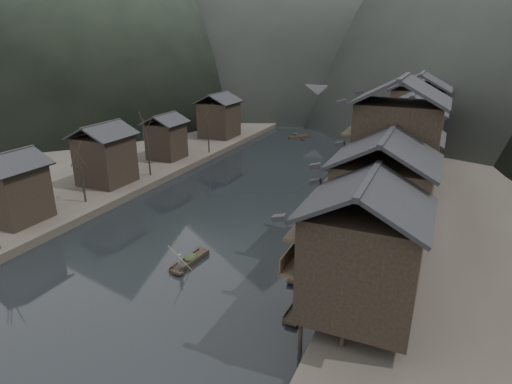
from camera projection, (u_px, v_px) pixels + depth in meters
The scene contains 12 objects.
water at pixel (198, 247), 43.00m from camera, with size 300.00×300.00×0.00m, color black.
left_bank at pixel (155, 134), 90.53m from camera, with size 40.00×200.00×1.20m, color #2D2823.
stilt_houses at pixel (408, 138), 49.73m from camera, with size 9.00×67.60×17.07m.
left_houses at pixel (151, 135), 66.18m from camera, with size 8.10×53.20×8.73m.
bare_trees at pixel (139, 141), 58.50m from camera, with size 3.84×42.99×7.68m.
moored_sampans at pixel (367, 183), 61.32m from camera, with size 3.23×71.59×0.47m.
midriver_boats at pixel (331, 137), 89.53m from camera, with size 16.20×39.50×0.45m.
stone_bridge at pixel (354, 102), 103.04m from camera, with size 40.00×6.00×9.00m.
hero_sampan at pixel (190, 261), 39.98m from camera, with size 1.55×5.24×0.44m.
cargo_heap at pixel (191, 254), 39.99m from camera, with size 1.14×1.49×0.68m, color black.
boatman at pixel (180, 260), 37.99m from camera, with size 0.61×0.40×1.68m, color #535355.
bamboo_pole at pixel (180, 233), 37.02m from camera, with size 0.06×0.06×4.25m, color #8C7A51.
Camera 1 is at (20.99, -32.80, 19.93)m, focal length 30.00 mm.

